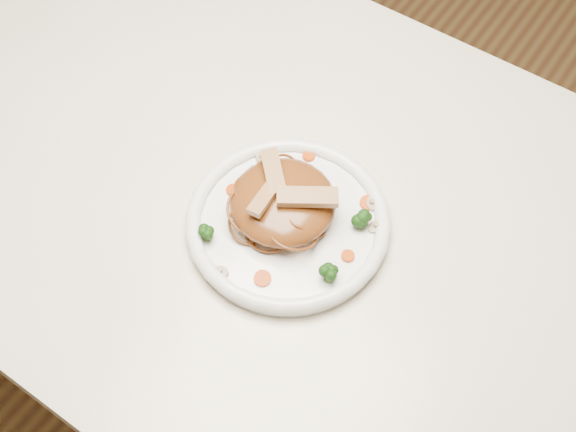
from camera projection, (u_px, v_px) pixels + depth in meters
The scene contains 20 objects.
ground at pixel (273, 376), 1.66m from camera, with size 4.00×4.00×0.00m, color brown.
table at pixel (265, 220), 1.11m from camera, with size 1.20×0.80×0.75m.
plate at pixel (288, 225), 0.98m from camera, with size 0.27×0.27×0.02m, color white.
noodle_mound at pixel (283, 202), 0.96m from camera, with size 0.14×0.14×0.05m, color brown.
chicken_a at pixel (308, 197), 0.93m from camera, with size 0.08×0.03×0.01m, color tan.
chicken_b at pixel (273, 172), 0.95m from camera, with size 0.07×0.02×0.01m, color tan.
chicken_c at pixel (265, 197), 0.93m from camera, with size 0.06×0.02×0.01m, color tan.
broccoli_0 at pixel (362, 218), 0.96m from camera, with size 0.03×0.03×0.03m, color #18440E, non-canonical shape.
broccoli_1 at pixel (256, 174), 0.99m from camera, with size 0.03×0.03×0.03m, color #18440E, non-canonical shape.
broccoli_2 at pixel (206, 232), 0.95m from camera, with size 0.02×0.02×0.03m, color #18440E, non-canonical shape.
broccoli_3 at pixel (330, 273), 0.92m from camera, with size 0.03×0.03×0.03m, color #18440E, non-canonical shape.
carrot_0 at pixel (368, 203), 0.99m from camera, with size 0.02×0.02×0.01m, color #B44706.
carrot_1 at pixel (233, 190), 1.00m from camera, with size 0.02×0.02×0.01m, color #B44706.
carrot_2 at pixel (348, 256), 0.94m from camera, with size 0.02×0.02×0.01m, color #B44706.
carrot_3 at pixel (309, 156), 1.03m from camera, with size 0.02×0.02×0.01m, color #B44706.
carrot_4 at pixel (263, 278), 0.93m from camera, with size 0.02×0.02×0.01m, color #B44706.
mushroom_0 at pixel (220, 272), 0.93m from camera, with size 0.02×0.02×0.01m, color tan.
mushroom_1 at pixel (376, 227), 0.97m from camera, with size 0.02×0.02×0.01m, color tan.
mushroom_2 at pixel (262, 158), 1.03m from camera, with size 0.02×0.02×0.01m, color tan.
mushroom_3 at pixel (372, 204), 0.99m from camera, with size 0.02×0.02×0.01m, color tan.
Camera 1 is at (0.37, -0.47, 1.59)m, focal length 46.28 mm.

